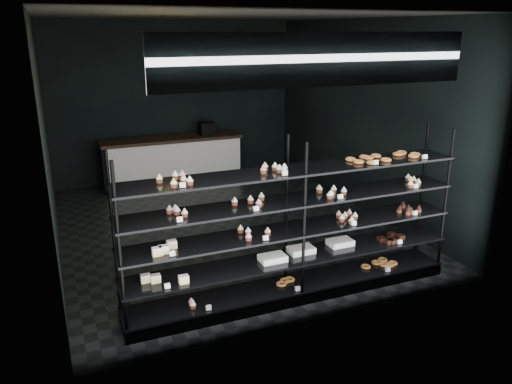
% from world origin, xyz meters
% --- Properties ---
extents(room, '(5.01, 6.01, 3.20)m').
position_xyz_m(room, '(0.00, 0.00, 1.60)').
color(room, black).
rests_on(room, ground).
extents(display_shelf, '(4.00, 0.50, 1.91)m').
position_xyz_m(display_shelf, '(-0.00, -2.45, 0.63)').
color(display_shelf, black).
rests_on(display_shelf, room).
extents(signage, '(3.30, 0.05, 0.50)m').
position_xyz_m(signage, '(0.00, -2.93, 2.75)').
color(signage, '#0D1D45').
rests_on(signage, room).
extents(pendant_lamp, '(0.29, 0.29, 0.88)m').
position_xyz_m(pendant_lamp, '(-1.04, -0.95, 2.45)').
color(pendant_lamp, black).
rests_on(pendant_lamp, room).
extents(service_counter, '(2.79, 0.65, 1.23)m').
position_xyz_m(service_counter, '(-0.22, 2.50, 0.50)').
color(service_counter, silver).
rests_on(service_counter, room).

